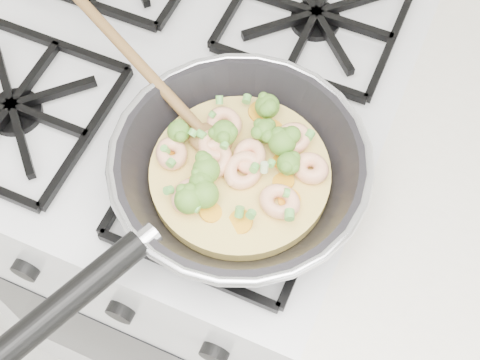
% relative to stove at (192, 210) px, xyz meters
% --- Properties ---
extents(stove, '(0.60, 0.60, 0.92)m').
position_rel_stove_xyz_m(stove, '(0.00, 0.00, 0.00)').
color(stove, silver).
rests_on(stove, ground).
extents(skillet, '(0.43, 0.45, 0.10)m').
position_rel_stove_xyz_m(skillet, '(0.16, -0.14, 0.50)').
color(skillet, black).
rests_on(skillet, stove).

